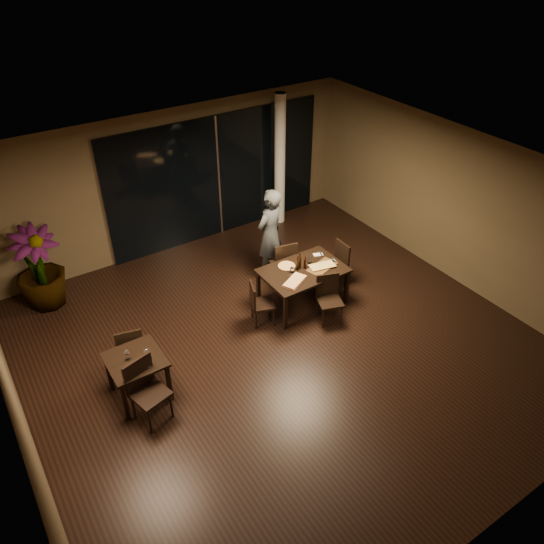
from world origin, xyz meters
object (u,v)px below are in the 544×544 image
(main_table, at_px, (303,273))
(side_table, at_px, (136,365))
(chair_main_far, at_px, (284,261))
(chair_main_right, at_px, (337,262))
(chair_side_near, at_px, (146,387))
(potted_plant, at_px, (39,269))
(bottle_a, at_px, (298,263))
(chair_main_left, at_px, (258,302))
(diner, at_px, (270,234))
(chair_main_near, at_px, (329,296))
(bottle_b, at_px, (305,262))
(bottle_c, at_px, (299,260))
(chair_side_far, at_px, (130,347))

(main_table, distance_m, side_table, 3.44)
(chair_main_far, bearing_deg, main_table, 99.71)
(chair_main_far, distance_m, chair_main_right, 1.03)
(chair_side_near, xyz_separation_m, potted_plant, (-0.57, 3.53, 0.22))
(main_table, bearing_deg, bottle_a, 142.15)
(chair_main_far, height_order, chair_side_near, chair_side_near)
(chair_main_left, xyz_separation_m, chair_main_right, (1.90, 0.17, 0.04))
(chair_side_near, bearing_deg, diner, 16.31)
(main_table, height_order, chair_main_right, chair_main_right)
(diner, bearing_deg, chair_main_left, 30.43)
(chair_main_near, xyz_separation_m, chair_main_left, (-1.11, 0.57, -0.03))
(diner, relative_size, bottle_a, 6.52)
(side_table, xyz_separation_m, bottle_a, (3.32, 0.56, 0.27))
(chair_side_near, xyz_separation_m, bottle_a, (3.35, 0.99, 0.33))
(chair_side_near, bearing_deg, potted_plant, 84.81)
(chair_main_left, xyz_separation_m, potted_plant, (-3.01, 2.64, 0.32))
(potted_plant, bearing_deg, side_table, -79.01)
(potted_plant, relative_size, bottle_b, 6.31)
(diner, distance_m, bottle_c, 1.01)
(chair_main_far, bearing_deg, chair_main_right, 160.61)
(chair_main_left, xyz_separation_m, chair_side_far, (-2.30, 0.11, 0.03))
(chair_main_far, height_order, chair_main_near, chair_main_far)
(chair_main_near, height_order, chair_main_right, chair_main_right)
(chair_side_far, distance_m, chair_side_near, 1.01)
(chair_side_far, bearing_deg, chair_main_far, -156.24)
(chair_main_far, distance_m, chair_side_near, 3.82)
(chair_side_near, distance_m, bottle_c, 3.58)
(chair_main_right, xyz_separation_m, chair_side_near, (-4.34, -1.06, 0.06))
(chair_main_near, bearing_deg, chair_main_right, 62.75)
(bottle_a, xyz_separation_m, bottle_c, (0.06, 0.03, 0.01))
(potted_plant, height_order, bottle_c, potted_plant)
(chair_main_left, bearing_deg, diner, -21.02)
(chair_main_near, distance_m, diner, 1.77)
(chair_main_right, bearing_deg, chair_main_left, -83.32)
(chair_main_right, bearing_deg, potted_plant, -115.06)
(chair_main_right, xyz_separation_m, bottle_a, (-0.99, -0.06, 0.38))
(chair_main_right, distance_m, potted_plant, 5.51)
(side_table, height_order, chair_main_near, chair_main_near)
(side_table, relative_size, bottle_a, 2.76)
(main_table, distance_m, chair_main_far, 0.68)
(diner, bearing_deg, chair_main_near, 75.32)
(main_table, relative_size, bottle_a, 5.18)
(chair_main_far, relative_size, chair_main_left, 1.17)
(side_table, xyz_separation_m, diner, (3.40, 1.61, 0.32))
(chair_main_left, bearing_deg, bottle_a, -63.71)
(side_table, relative_size, chair_side_near, 0.79)
(side_table, relative_size, bottle_c, 2.51)
(potted_plant, distance_m, bottle_b, 4.81)
(main_table, height_order, bottle_b, bottle_b)
(main_table, xyz_separation_m, chair_main_near, (0.12, -0.61, -0.18))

